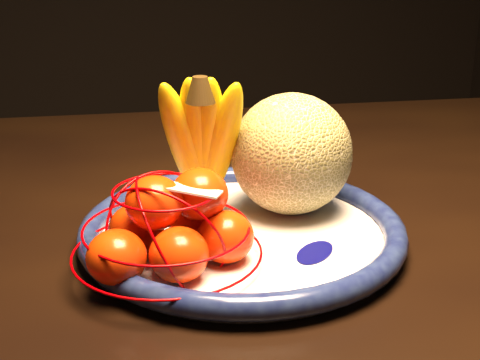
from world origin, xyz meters
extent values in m
cube|color=black|center=(0.06, -0.06, 0.75)|extent=(1.61, 1.04, 0.04)
cylinder|color=white|center=(0.12, -0.19, 0.78)|extent=(0.32, 0.32, 0.01)
torus|color=#0B0F3D|center=(0.12, -0.19, 0.79)|extent=(0.35, 0.35, 0.03)
cylinder|color=white|center=(0.12, -0.19, 0.77)|extent=(0.16, 0.16, 0.00)
ellipsoid|color=#060752|center=(0.18, -0.26, 0.79)|extent=(0.13, 0.13, 0.00)
ellipsoid|color=#060752|center=(0.09, -0.11, 0.79)|extent=(0.11, 0.12, 0.00)
ellipsoid|color=#060752|center=(0.02, -0.19, 0.79)|extent=(0.11, 0.08, 0.00)
sphere|color=olive|center=(0.19, -0.15, 0.86)|extent=(0.14, 0.14, 0.14)
ellipsoid|color=#FDDB00|center=(0.07, -0.13, 0.87)|extent=(0.10, 0.10, 0.17)
ellipsoid|color=#FDDB00|center=(0.09, -0.13, 0.88)|extent=(0.07, 0.10, 0.18)
ellipsoid|color=#FDDB00|center=(0.10, -0.14, 0.88)|extent=(0.04, 0.10, 0.18)
ellipsoid|color=#FDDB00|center=(0.11, -0.14, 0.87)|extent=(0.07, 0.11, 0.17)
cone|color=black|center=(0.09, -0.13, 0.95)|extent=(0.03, 0.03, 0.03)
ellipsoid|color=#FF3400|center=(-0.02, -0.27, 0.81)|extent=(0.06, 0.06, 0.05)
ellipsoid|color=#FF3400|center=(0.04, -0.28, 0.81)|extent=(0.06, 0.06, 0.05)
ellipsoid|color=#FF3400|center=(0.09, -0.25, 0.81)|extent=(0.06, 0.06, 0.05)
ellipsoid|color=#FF3400|center=(0.01, -0.21, 0.81)|extent=(0.06, 0.06, 0.05)
ellipsoid|color=#FF3400|center=(0.07, -0.21, 0.81)|extent=(0.06, 0.06, 0.05)
ellipsoid|color=#FF3400|center=(0.02, -0.24, 0.85)|extent=(0.06, 0.06, 0.05)
ellipsoid|color=#FF3400|center=(0.07, -0.23, 0.85)|extent=(0.06, 0.06, 0.05)
torus|color=#AE0002|center=(0.03, -0.24, 0.80)|extent=(0.19, 0.19, 0.00)
torus|color=#AE0002|center=(0.03, -0.24, 0.82)|extent=(0.17, 0.17, 0.00)
torus|color=#AE0002|center=(0.03, -0.24, 0.86)|extent=(0.10, 0.10, 0.00)
torus|color=#AE0002|center=(0.03, -0.24, 0.82)|extent=(0.14, 0.10, 0.11)
torus|color=#AE0002|center=(0.03, -0.24, 0.82)|extent=(0.07, 0.13, 0.11)
torus|color=#AE0002|center=(0.03, -0.24, 0.82)|extent=(0.13, 0.12, 0.11)
cube|color=white|center=(0.05, -0.25, 0.87)|extent=(0.08, 0.06, 0.01)
camera|label=1|loc=(-0.04, -0.83, 1.09)|focal=50.00mm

